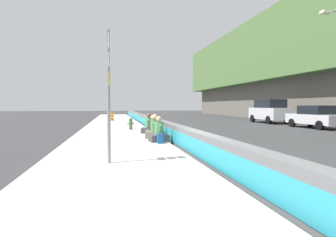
{
  "coord_description": "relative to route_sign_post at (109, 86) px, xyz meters",
  "views": [
    {
      "loc": [
        -8.66,
        2.8,
        1.72
      ],
      "look_at": [
        4.48,
        0.13,
        1.08
      ],
      "focal_mm": 29.25,
      "sensor_mm": 36.0,
      "label": 1
    }
  ],
  "objects": [
    {
      "name": "seated_person_far",
      "position": [
        7.84,
        -2.12,
        -1.74
      ],
      "size": [
        0.89,
        0.97,
        1.14
      ],
      "color": "#424247",
      "rests_on": "sidewalk_strip"
    },
    {
      "name": "backpack",
      "position": [
        3.55,
        -2.03,
        -1.9
      ],
      "size": [
        0.32,
        0.28,
        0.4
      ],
      "color": "navy",
      "rests_on": "sidewalk_strip"
    },
    {
      "name": "fire_hydrant",
      "position": [
        10.31,
        -1.24,
        -1.65
      ],
      "size": [
        0.26,
        0.46,
        0.88
      ],
      "color": "#47663D",
      "rests_on": "sidewalk_strip"
    },
    {
      "name": "seated_person_middle",
      "position": [
        5.44,
        -2.09,
        -1.73
      ],
      "size": [
        0.92,
        1.0,
        1.16
      ],
      "color": "#706651",
      "rests_on": "sidewalk_strip"
    },
    {
      "name": "construction_barrel",
      "position": [
        21.42,
        0.05,
        -1.61
      ],
      "size": [
        0.54,
        0.54,
        0.95
      ],
      "color": "orange",
      "rests_on": "sidewalk_strip"
    },
    {
      "name": "jersey_barrier",
      "position": [
        1.06,
        -2.89,
        -1.81
      ],
      "size": [
        76.0,
        0.45,
        0.85
      ],
      "color": "slate",
      "rests_on": "ground_plane"
    },
    {
      "name": "route_sign_post",
      "position": [
        0.0,
        0.0,
        0.0
      ],
      "size": [
        0.44,
        0.09,
        3.6
      ],
      "color": "gray",
      "rests_on": "sidewalk_strip"
    },
    {
      "name": "seated_person_foreground",
      "position": [
        4.12,
        -2.06,
        -1.74
      ],
      "size": [
        0.77,
        0.88,
        1.12
      ],
      "color": "#424247",
      "rests_on": "sidewalk_strip"
    },
    {
      "name": "seated_person_rear",
      "position": [
        6.43,
        -2.13,
        -1.76
      ],
      "size": [
        0.76,
        0.85,
        1.07
      ],
      "color": "#706651",
      "rests_on": "sidewalk_strip"
    },
    {
      "name": "sidewalk_strip",
      "position": [
        1.06,
        -0.25,
        -2.16
      ],
      "size": [
        80.0,
        4.4,
        0.14
      ],
      "primitive_type": "cube",
      "color": "#B5B2A8",
      "rests_on": "ground_plane"
    },
    {
      "name": "ground_plane",
      "position": [
        1.06,
        -2.9,
        -2.23
      ],
      "size": [
        160.0,
        160.0,
        0.0
      ],
      "primitive_type": "plane",
      "color": "#353538",
      "rests_on": "ground"
    },
    {
      "name": "parked_car_third",
      "position": [
        10.31,
        -15.04,
        -1.37
      ],
      "size": [
        4.55,
        2.04,
        1.71
      ],
      "color": "silver",
      "rests_on": "ground_plane"
    },
    {
      "name": "parked_car_fourth",
      "position": [
        16.5,
        -15.05,
        -1.05
      ],
      "size": [
        4.86,
        2.19,
        2.28
      ],
      "color": "silver",
      "rests_on": "ground_plane"
    }
  ]
}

